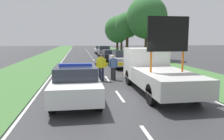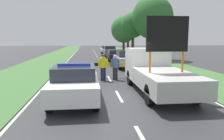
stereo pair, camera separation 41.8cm
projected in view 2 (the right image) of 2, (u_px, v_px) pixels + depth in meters
The scene contains 21 objects.
ground_plane at pixel (119, 97), 9.93m from camera, with size 160.00×160.00×0.00m, color #333335.
lane_markings at pixel (98, 59), 29.14m from camera, with size 7.79×68.72×0.01m.
grass_verge_left at pixel (51, 59), 28.92m from camera, with size 4.69×120.00×0.03m.
grass_verge_right at pixel (143, 58), 30.30m from camera, with size 4.69×120.00×0.03m.
police_car at pixel (75, 83), 9.25m from camera, with size 1.92×4.67×1.62m.
work_truck at pixel (155, 70), 11.01m from camera, with size 2.18×6.24×3.58m.
road_barrier at pixel (110, 65), 14.75m from camera, with size 3.29×0.08×1.04m.
police_officer at pixel (103, 65), 13.75m from camera, with size 0.60×0.38×1.68m.
pedestrian_civilian at pixel (115, 65), 14.04m from camera, with size 0.58×0.37×1.61m.
traffic_cone_near_police at pixel (153, 72), 16.02m from camera, with size 0.35×0.35×0.49m.
traffic_cone_centre_front at pixel (94, 72), 15.47m from camera, with size 0.46×0.46×0.64m.
traffic_cone_near_truck at pixel (128, 70), 16.27m from camera, with size 0.44×0.44×0.61m.
traffic_cone_behind_barrier at pixel (83, 79), 13.02m from camera, with size 0.41×0.41×0.57m.
queued_car_sedan_silver at pixel (127, 59), 20.12m from camera, with size 1.91×4.57×1.59m.
queued_car_sedan_black at pixel (116, 55), 25.85m from camera, with size 1.93×4.56×1.39m.
queued_car_suv_grey at pixel (110, 51), 32.37m from camera, with size 1.73×4.15×1.65m.
queued_car_van_white at pixel (106, 50), 39.39m from camera, with size 1.86×4.39×1.44m.
roadside_tree_near_left at pixel (124, 30), 39.19m from camera, with size 4.53×4.53×6.73m.
roadside_tree_near_right at pixel (128, 28), 42.99m from camera, with size 4.77×4.77×7.40m.
roadside_tree_mid_left at pixel (152, 17), 27.37m from camera, with size 5.13×5.13×8.03m.
roadside_tree_mid_right at pixel (133, 25), 29.59m from camera, with size 3.33×3.33×6.28m.
Camera 2 is at (-1.42, -9.56, 2.61)m, focal length 35.00 mm.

